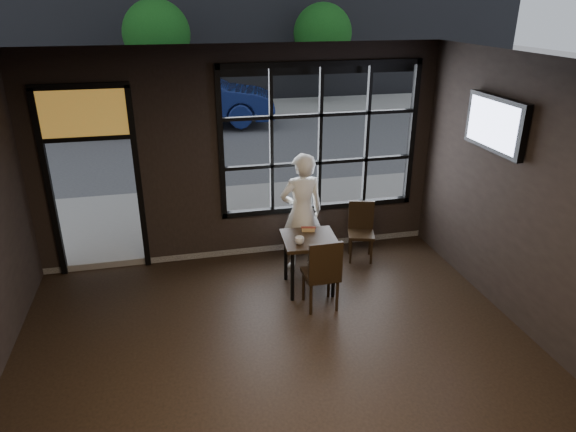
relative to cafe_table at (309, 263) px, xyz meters
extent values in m
cube|color=black|center=(-0.71, -2.26, -0.40)|extent=(6.00, 7.00, 0.02)
cube|color=black|center=(-0.71, -2.26, 2.82)|extent=(6.00, 7.00, 0.02)
cube|color=black|center=(0.49, 1.24, 1.41)|extent=(3.06, 0.12, 2.28)
cube|color=orange|center=(-2.81, 1.24, 1.96)|extent=(1.20, 0.06, 0.70)
cube|color=#545456|center=(-0.71, 21.74, -0.41)|extent=(60.00, 41.00, 0.04)
cube|color=black|center=(0.00, 0.00, 0.00)|extent=(0.77, 0.77, 0.78)
cube|color=black|center=(0.03, -0.46, 0.11)|extent=(0.44, 0.44, 1.00)
cube|color=black|center=(1.01, 0.67, 0.06)|extent=(0.48, 0.48, 0.90)
imported|color=white|center=(0.05, 0.61, 0.50)|extent=(0.68, 0.48, 1.78)
imported|color=silver|center=(-0.18, -0.14, 0.43)|extent=(0.14, 0.14, 0.10)
cube|color=black|center=(2.22, -0.50, 1.93)|extent=(0.13, 1.15, 0.67)
imported|color=#111D51|center=(-0.85, 10.39, 0.52)|extent=(5.11, 2.44, 1.62)
imported|color=#410B0C|center=(-2.92, 10.17, 0.52)|extent=(4.96, 2.58, 1.61)
cylinder|color=#332114|center=(-1.87, 12.55, 0.63)|extent=(0.19, 0.19, 2.04)
sphere|color=#165116|center=(-1.87, 12.55, 2.30)|extent=(2.23, 2.23, 2.23)
cylinder|color=#332114|center=(4.08, 13.20, 0.60)|extent=(0.18, 0.18, 1.98)
sphere|color=#216C20|center=(4.08, 13.20, 2.21)|extent=(2.16, 2.16, 2.16)
camera|label=1|loc=(-1.70, -6.03, 3.35)|focal=32.00mm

